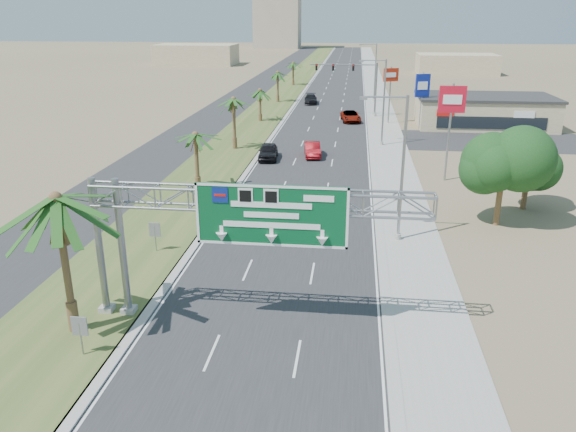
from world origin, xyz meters
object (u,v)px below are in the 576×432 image
(car_far, at_px, (311,99))
(car_mid_lane, at_px, (312,150))
(pole_sign_red_far, at_px, (391,79))
(pole_sign_red_near, at_px, (452,105))
(sign_gantry, at_px, (240,210))
(palm_near, at_px, (56,199))
(store_building, at_px, (484,112))
(car_right_lane, at_px, (351,116))
(pole_sign_blue, at_px, (422,88))
(car_left_lane, at_px, (268,152))
(signal_mast, at_px, (363,84))

(car_far, bearing_deg, car_mid_lane, -89.98)
(car_mid_lane, distance_m, pole_sign_red_far, 23.65)
(pole_sign_red_near, bearing_deg, sign_gantry, -116.64)
(palm_near, relative_size, store_building, 0.46)
(car_right_lane, xyz_separation_m, pole_sign_blue, (9.40, -4.76, 4.83))
(store_building, height_order, car_far, store_building)
(palm_near, relative_size, car_left_lane, 1.70)
(car_right_lane, relative_size, pole_sign_red_near, 0.61)
(palm_near, distance_m, store_building, 66.04)
(car_left_lane, bearing_deg, sign_gantry, -88.51)
(signal_mast, xyz_separation_m, pole_sign_red_near, (7.71, -34.25, 2.23))
(pole_sign_blue, xyz_separation_m, pole_sign_red_far, (-4.00, 3.97, 0.65))
(sign_gantry, distance_m, car_right_lane, 57.94)
(car_far, bearing_deg, sign_gantry, -92.91)
(sign_gantry, bearing_deg, car_left_lane, 96.56)
(store_building, relative_size, pole_sign_red_near, 2.00)
(store_building, bearing_deg, car_mid_lane, -137.54)
(car_mid_lane, relative_size, pole_sign_red_near, 0.53)
(sign_gantry, distance_m, car_far, 74.44)
(pole_sign_red_near, bearing_deg, pole_sign_blue, 89.73)
(car_left_lane, xyz_separation_m, car_far, (1.39, 40.31, -0.06))
(car_mid_lane, relative_size, pole_sign_red_far, 0.60)
(sign_gantry, relative_size, signal_mast, 1.63)
(sign_gantry, bearing_deg, store_building, 67.64)
(store_building, bearing_deg, signal_mast, 160.46)
(sign_gantry, bearing_deg, car_mid_lane, 88.77)
(car_right_lane, relative_size, pole_sign_red_far, 0.69)
(car_right_lane, bearing_deg, car_far, 105.62)
(pole_sign_blue, bearing_deg, store_building, 20.29)
(store_building, height_order, pole_sign_blue, pole_sign_blue)
(car_left_lane, distance_m, car_right_lane, 25.12)
(car_mid_lane, xyz_separation_m, pole_sign_red_near, (13.18, -7.87, 6.30))
(store_building, relative_size, car_far, 3.36)
(car_left_lane, distance_m, car_far, 40.33)
(car_far, distance_m, pole_sign_red_near, 49.64)
(sign_gantry, distance_m, pole_sign_red_near, 31.11)
(store_building, height_order, pole_sign_red_near, pole_sign_red_near)
(pole_sign_red_far, bearing_deg, pole_sign_blue, -44.79)
(palm_near, height_order, store_building, palm_near)
(palm_near, height_order, pole_sign_blue, palm_near)
(signal_mast, bearing_deg, pole_sign_red_near, -77.32)
(car_left_lane, height_order, car_right_lane, car_left_lane)
(palm_near, height_order, car_mid_lane, palm_near)
(pole_sign_red_near, bearing_deg, palm_near, -126.61)
(pole_sign_blue, bearing_deg, pole_sign_red_far, 135.21)
(car_left_lane, bearing_deg, car_far, 82.95)
(car_left_lane, xyz_separation_m, car_right_lane, (8.56, 23.61, -0.07))
(sign_gantry, height_order, car_left_lane, sign_gantry)
(car_mid_lane, bearing_deg, pole_sign_blue, 44.56)
(pole_sign_red_far, bearing_deg, pole_sign_red_near, -82.36)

